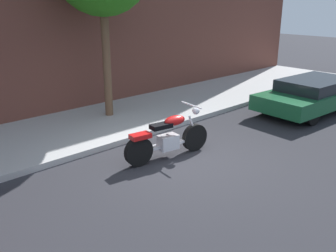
% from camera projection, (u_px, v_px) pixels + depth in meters
% --- Properties ---
extents(ground_plane, '(60.00, 60.00, 0.00)m').
position_uv_depth(ground_plane, '(182.00, 161.00, 8.12)').
color(ground_plane, '#28282D').
extents(sidewalk, '(23.50, 3.19, 0.14)m').
position_uv_depth(sidewalk, '(100.00, 123.00, 10.35)').
color(sidewalk, '#A7A7A7').
rests_on(sidewalk, ground).
extents(motorcycle, '(2.14, 0.74, 1.14)m').
position_uv_depth(motorcycle, '(168.00, 138.00, 8.16)').
color(motorcycle, black).
rests_on(motorcycle, ground).
extents(parked_car_green, '(4.57, 2.01, 1.03)m').
position_uv_depth(parked_car_green, '(316.00, 93.00, 11.66)').
color(parked_car_green, black).
rests_on(parked_car_green, ground).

